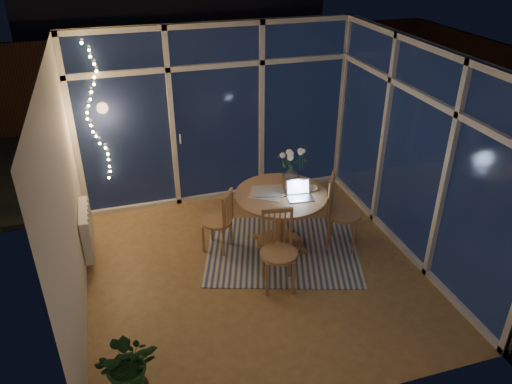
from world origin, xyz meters
TOP-DOWN VIEW (x-y plane):
  - floor at (0.00, 0.00)m, footprint 4.00×4.00m
  - ceiling at (0.00, 0.00)m, footprint 4.00×4.00m
  - wall_back at (0.00, 2.00)m, footprint 4.00×0.04m
  - wall_front at (0.00, -2.00)m, footprint 4.00×0.04m
  - wall_left at (-2.00, 0.00)m, footprint 0.04×4.00m
  - wall_right at (2.00, 0.00)m, footprint 0.04×4.00m
  - window_wall_back at (0.00, 1.96)m, footprint 4.00×0.10m
  - window_wall_right at (1.96, 0.00)m, footprint 0.10×4.00m
  - radiator at (-1.94, 0.90)m, footprint 0.10×0.70m
  - fairy_lights at (-1.65, 1.88)m, footprint 0.24×0.10m
  - garden_patio at (0.50, 5.00)m, footprint 12.00×6.00m
  - garden_fence at (0.00, 5.50)m, footprint 11.00×0.08m
  - garden_shrubs at (-0.80, 3.40)m, footprint 0.90×0.90m
  - rug at (0.43, 0.31)m, footprint 2.32×2.07m
  - dining_table at (0.43, 0.41)m, footprint 1.45×1.45m
  - chair_left at (-0.36, 0.60)m, footprint 0.56×0.56m
  - chair_right at (1.21, 0.20)m, footprint 0.65×0.65m
  - chair_front at (0.14, -0.34)m, footprint 0.52×0.52m
  - laptop at (0.61, 0.24)m, footprint 0.33×0.29m
  - flower_vase at (0.66, 0.68)m, footprint 0.25×0.25m
  - bowl at (0.83, 0.39)m, footprint 0.19×0.19m
  - newspapers at (0.26, 0.49)m, footprint 0.46×0.41m
  - phone at (0.46, 0.35)m, footprint 0.10×0.06m
  - potted_plant at (-1.60, -1.44)m, footprint 0.55×0.48m

SIDE VIEW (x-z plane):
  - garden_patio at x=0.50m, z-range -0.11..-0.01m
  - floor at x=0.00m, z-range 0.00..0.00m
  - rug at x=0.43m, z-range 0.00..0.01m
  - potted_plant at x=-1.60m, z-range 0.00..0.76m
  - dining_table at x=0.43m, z-range 0.00..0.79m
  - radiator at x=-1.94m, z-range 0.11..0.69m
  - chair_left at x=-0.36m, z-range 0.00..0.87m
  - garden_shrubs at x=-0.80m, z-range 0.00..0.90m
  - chair_front at x=0.14m, z-range 0.00..0.96m
  - chair_right at x=1.21m, z-range 0.00..1.01m
  - phone at x=0.46m, z-range 0.79..0.79m
  - newspapers at x=0.26m, z-range 0.79..0.80m
  - bowl at x=0.83m, z-range 0.79..0.82m
  - flower_vase at x=0.66m, z-range 0.79..1.00m
  - laptop at x=0.61m, z-range 0.79..1.01m
  - garden_fence at x=0.00m, z-range 0.00..1.80m
  - wall_back at x=0.00m, z-range 0.00..2.60m
  - wall_front at x=0.00m, z-range 0.00..2.60m
  - wall_left at x=-2.00m, z-range 0.00..2.60m
  - wall_right at x=2.00m, z-range 0.00..2.60m
  - window_wall_back at x=0.00m, z-range 0.00..2.60m
  - window_wall_right at x=1.96m, z-range 0.00..2.60m
  - fairy_lights at x=-1.65m, z-range 0.60..2.45m
  - ceiling at x=0.00m, z-range 2.60..2.60m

